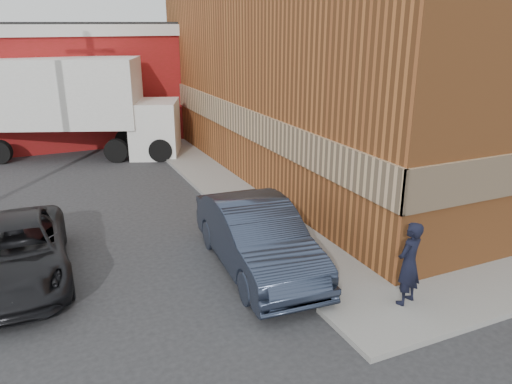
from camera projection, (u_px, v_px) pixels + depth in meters
name	position (u px, v px, depth m)	size (l,w,h in m)	color
ground	(337.00, 307.00, 10.34)	(90.00, 90.00, 0.00)	#28282B
brick_building	(398.00, 46.00, 19.91)	(14.25, 18.25, 9.36)	#9F5729
sidewalk_west	(215.00, 181.00, 18.31)	(1.80, 18.00, 0.12)	gray
warehouse	(9.00, 82.00, 24.30)	(16.30, 8.30, 5.60)	maroon
man	(409.00, 263.00, 10.00)	(0.65, 0.42, 1.77)	black
sedan	(257.00, 237.00, 11.68)	(1.72, 4.94, 1.63)	#283143
suv_a	(15.00, 252.00, 11.23)	(2.25, 4.87, 1.35)	black
box_truck	(80.00, 101.00, 21.19)	(8.80, 5.45, 4.18)	white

